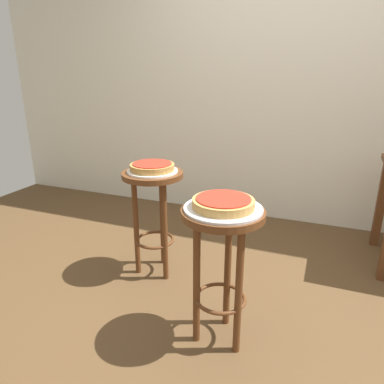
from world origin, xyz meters
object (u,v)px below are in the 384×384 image
stool_foreground (222,246)px  serving_plate_middle (152,171)px  pizza_foreground (223,203)px  pizza_middle (152,167)px  stool_middle (153,199)px  serving_plate_foreground (223,209)px

stool_foreground → serving_plate_middle: serving_plate_middle is taller
pizza_foreground → pizza_middle: (-0.61, 0.46, 0.00)m
stool_middle → serving_plate_middle: size_ratio=2.22×
serving_plate_foreground → serving_plate_middle: 0.76m
stool_foreground → pizza_middle: 0.80m
serving_plate_middle → pizza_middle: (0.00, 0.00, 0.03)m
serving_plate_middle → stool_middle: bearing=180.0°
stool_foreground → serving_plate_foreground: bearing=180.0°
pizza_foreground → stool_middle: size_ratio=0.40×
stool_foreground → pizza_foreground: 0.22m
serving_plate_foreground → pizza_foreground: bearing=0.0°
stool_middle → pizza_middle: size_ratio=2.55×
serving_plate_foreground → serving_plate_middle: same height
stool_middle → serving_plate_foreground: bearing=-37.3°
pizza_middle → stool_middle: bearing=180.0°
stool_middle → pizza_middle: 0.22m
serving_plate_foreground → serving_plate_middle: bearing=142.7°
serving_plate_foreground → serving_plate_middle: (-0.61, 0.46, 0.00)m
serving_plate_foreground → pizza_foreground: (0.00, 0.00, 0.03)m
serving_plate_foreground → stool_foreground: bearing=0.0°
stool_foreground → pizza_foreground: bearing=0.0°
stool_middle → serving_plate_middle: 0.19m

